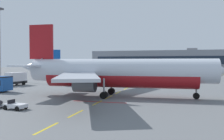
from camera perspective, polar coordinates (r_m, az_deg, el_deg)
name	(u,v)px	position (r m, az deg, el deg)	size (l,w,h in m)	color
apron_paint_markings	(123,90)	(49.03, 2.57, -4.76)	(8.00, 95.92, 0.01)	yellow
airliner_foreground	(116,73)	(39.48, 1.02, -0.61)	(34.78, 34.59, 12.20)	silver
airliner_far_center	(82,66)	(126.57, -7.05, 1.03)	(32.45, 30.61, 12.03)	white
catering_truck	(73,77)	(64.20, -9.12, -1.75)	(7.02, 2.73, 3.14)	black
fuel_service_truck	(14,79)	(63.08, -22.21, -1.93)	(3.60, 7.31, 3.14)	black
apron_light_mast_near	(0,35)	(83.86, -24.95, 7.52)	(1.80, 1.80, 22.55)	slate
terminal_satellite	(169,61)	(152.69, 13.22, 2.02)	(90.44, 26.39, 14.09)	gray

